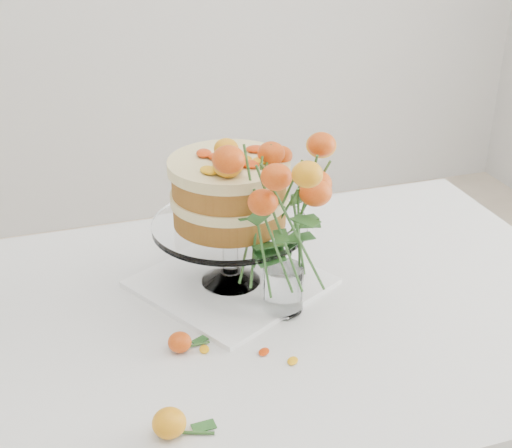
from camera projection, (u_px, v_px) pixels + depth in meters
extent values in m
cube|color=tan|center=(251.00, 321.00, 1.41)|extent=(1.40, 0.90, 0.04)
cylinder|color=tan|center=(417.00, 321.00, 2.07)|extent=(0.06, 0.06, 0.71)
cube|color=silver|center=(251.00, 311.00, 1.40)|extent=(1.42, 0.92, 0.01)
cube|color=silver|center=(198.00, 249.00, 1.84)|extent=(1.42, 0.01, 0.20)
cube|color=white|center=(231.00, 282.00, 1.48)|extent=(0.45, 0.45, 0.01)
cylinder|color=white|center=(230.00, 250.00, 1.45)|extent=(0.03, 0.03, 0.10)
cylinder|color=white|center=(230.00, 225.00, 1.42)|extent=(0.31, 0.31, 0.01)
cylinder|color=#A47725|center=(230.00, 212.00, 1.41)|extent=(0.25, 0.25, 0.04)
cylinder|color=beige|center=(229.00, 197.00, 1.39)|extent=(0.26, 0.26, 0.02)
cylinder|color=#A47725|center=(229.00, 182.00, 1.38)|extent=(0.25, 0.25, 0.04)
cylinder|color=beige|center=(229.00, 166.00, 1.36)|extent=(0.27, 0.27, 0.02)
cylinder|color=white|center=(283.00, 310.00, 1.40)|extent=(0.06, 0.06, 0.01)
cylinder|color=white|center=(283.00, 288.00, 1.37)|extent=(0.08, 0.08, 0.09)
ellipsoid|color=orange|center=(169.00, 423.00, 1.09)|extent=(0.05, 0.05, 0.05)
cylinder|color=#315E25|center=(194.00, 433.00, 1.09)|extent=(0.06, 0.03, 0.01)
ellipsoid|color=#CD3A0A|center=(180.00, 342.00, 1.28)|extent=(0.04, 0.04, 0.04)
cylinder|color=#315E25|center=(196.00, 346.00, 1.29)|extent=(0.05, 0.01, 0.00)
ellipsoid|color=#FCAE0F|center=(204.00, 349.00, 1.28)|extent=(0.03, 0.02, 0.00)
ellipsoid|color=#FCAE0F|center=(264.00, 352.00, 1.28)|extent=(0.03, 0.02, 0.00)
ellipsoid|color=#FCAE0F|center=(293.00, 361.00, 1.25)|extent=(0.03, 0.02, 0.00)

